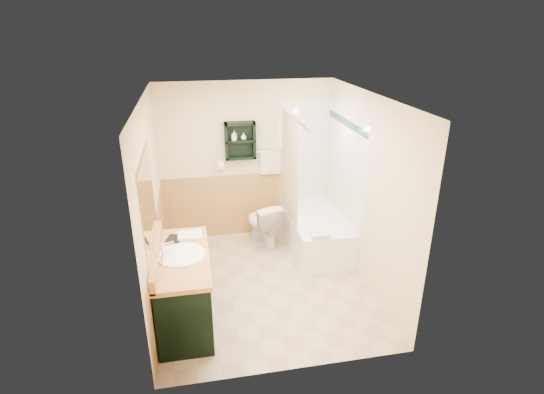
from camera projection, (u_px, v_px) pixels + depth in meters
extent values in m
plane|color=#C2AD8D|center=(264.00, 284.00, 5.52)|extent=(3.00, 3.00, 0.00)
cube|color=#FAE8C4|center=(246.00, 161.00, 6.44)|extent=(2.60, 0.04, 2.40)
cube|color=#FAE8C4|center=(150.00, 207.00, 4.83)|extent=(0.04, 3.00, 2.40)
cube|color=#FAE8C4|center=(368.00, 191.00, 5.29)|extent=(0.04, 3.00, 2.40)
cube|color=white|center=(263.00, 95.00, 4.59)|extent=(2.60, 3.00, 0.04)
cube|color=black|center=(240.00, 141.00, 6.18)|extent=(0.45, 0.15, 0.55)
cylinder|color=silver|center=(293.00, 117.00, 5.53)|extent=(0.03, 1.60, 0.03)
cube|color=black|center=(184.00, 288.00, 4.70)|extent=(0.59, 1.32, 0.84)
cube|color=white|center=(316.00, 232.00, 6.30)|extent=(0.80, 1.50, 0.53)
imported|color=white|center=(263.00, 224.00, 6.36)|extent=(0.57, 0.78, 0.69)
cube|color=silver|center=(190.00, 236.00, 4.92)|extent=(0.28, 0.22, 0.04)
imported|color=black|center=(166.00, 231.00, 4.82)|extent=(0.17, 0.07, 0.23)
cube|color=silver|center=(320.00, 235.00, 5.57)|extent=(0.24, 0.20, 0.07)
imported|color=white|center=(234.00, 138.00, 6.15)|extent=(0.10, 0.16, 0.07)
imported|color=white|center=(244.00, 137.00, 6.17)|extent=(0.09, 0.11, 0.08)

